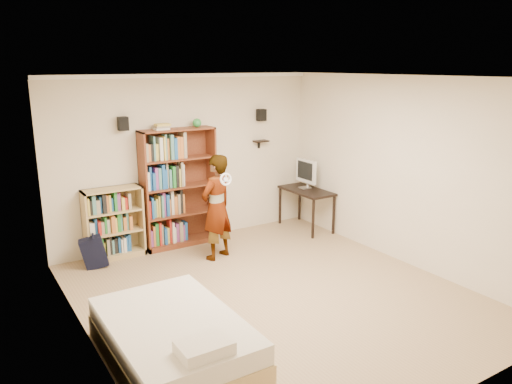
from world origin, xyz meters
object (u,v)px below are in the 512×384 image
(tall_bookshelf, at_px, (179,188))
(person, at_px, (217,207))
(low_bookshelf, at_px, (114,223))
(daybed, at_px, (174,334))
(computer_desk, at_px, (306,209))

(tall_bookshelf, height_order, person, tall_bookshelf)
(tall_bookshelf, relative_size, low_bookshelf, 1.75)
(low_bookshelf, relative_size, person, 0.68)
(tall_bookshelf, bearing_deg, person, -74.21)
(tall_bookshelf, height_order, daybed, tall_bookshelf)
(tall_bookshelf, distance_m, low_bookshelf, 1.14)
(computer_desk, height_order, daybed, computer_desk)
(computer_desk, distance_m, person, 2.07)
(person, bearing_deg, computer_desk, 170.24)
(tall_bookshelf, bearing_deg, computer_desk, -11.01)
(tall_bookshelf, bearing_deg, low_bookshelf, 179.33)
(daybed, bearing_deg, tall_bookshelf, 65.01)
(computer_desk, xyz_separation_m, daybed, (-3.60, -2.55, -0.08))
(tall_bookshelf, xyz_separation_m, person, (0.23, -0.83, -0.15))
(tall_bookshelf, distance_m, person, 0.87)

